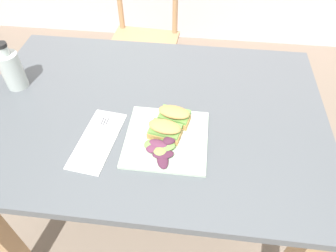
{
  "coord_description": "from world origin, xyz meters",
  "views": [
    {
      "loc": [
        0.03,
        -0.66,
        1.47
      ],
      "look_at": [
        -0.05,
        0.01,
        0.76
      ],
      "focal_mm": 33.16,
      "sensor_mm": 36.0,
      "label": 1
    }
  ],
  "objects_px": {
    "sandwich_half_front": "(165,130)",
    "dining_table": "(150,135)",
    "plate_lunch": "(166,139)",
    "bottle_cold_brew": "(13,71)",
    "chair_wooden_far": "(143,42)",
    "fork_on_napkin": "(99,135)",
    "sandwich_half_back": "(174,115)"
  },
  "relations": [
    {
      "from": "plate_lunch",
      "to": "bottle_cold_brew",
      "type": "distance_m",
      "value": 0.61
    },
    {
      "from": "sandwich_half_front",
      "to": "fork_on_napkin",
      "type": "xyz_separation_m",
      "value": [
        -0.21,
        -0.02,
        -0.03
      ]
    },
    {
      "from": "chair_wooden_far",
      "to": "plate_lunch",
      "type": "relative_size",
      "value": 3.45
    },
    {
      "from": "fork_on_napkin",
      "to": "bottle_cold_brew",
      "type": "bearing_deg",
      "value": 150.13
    },
    {
      "from": "plate_lunch",
      "to": "fork_on_napkin",
      "type": "height_order",
      "value": "plate_lunch"
    },
    {
      "from": "dining_table",
      "to": "sandwich_half_front",
      "type": "bearing_deg",
      "value": -59.86
    },
    {
      "from": "sandwich_half_front",
      "to": "sandwich_half_back",
      "type": "height_order",
      "value": "same"
    },
    {
      "from": "sandwich_half_front",
      "to": "bottle_cold_brew",
      "type": "xyz_separation_m",
      "value": [
        -0.57,
        0.19,
        0.03
      ]
    },
    {
      "from": "dining_table",
      "to": "plate_lunch",
      "type": "relative_size",
      "value": 4.75
    },
    {
      "from": "dining_table",
      "to": "sandwich_half_front",
      "type": "xyz_separation_m",
      "value": [
        0.07,
        -0.12,
        0.17
      ]
    },
    {
      "from": "chair_wooden_far",
      "to": "sandwich_half_front",
      "type": "distance_m",
      "value": 1.08
    },
    {
      "from": "chair_wooden_far",
      "to": "sandwich_half_back",
      "type": "bearing_deg",
      "value": -73.25
    },
    {
      "from": "plate_lunch",
      "to": "dining_table",
      "type": "bearing_deg",
      "value": 120.82
    },
    {
      "from": "chair_wooden_far",
      "to": "fork_on_napkin",
      "type": "relative_size",
      "value": 4.69
    },
    {
      "from": "dining_table",
      "to": "chair_wooden_far",
      "type": "xyz_separation_m",
      "value": [
        -0.19,
        0.88,
        -0.16
      ]
    },
    {
      "from": "sandwich_half_front",
      "to": "chair_wooden_far",
      "type": "bearing_deg",
      "value": 104.58
    },
    {
      "from": "sandwich_half_front",
      "to": "plate_lunch",
      "type": "bearing_deg",
      "value": -48.03
    },
    {
      "from": "bottle_cold_brew",
      "to": "sandwich_half_front",
      "type": "bearing_deg",
      "value": -18.56
    },
    {
      "from": "plate_lunch",
      "to": "sandwich_half_front",
      "type": "bearing_deg",
      "value": 131.97
    },
    {
      "from": "plate_lunch",
      "to": "fork_on_napkin",
      "type": "distance_m",
      "value": 0.21
    },
    {
      "from": "dining_table",
      "to": "bottle_cold_brew",
      "type": "relative_size",
      "value": 6.77
    },
    {
      "from": "plate_lunch",
      "to": "sandwich_half_back",
      "type": "xyz_separation_m",
      "value": [
        0.02,
        0.07,
        0.03
      ]
    },
    {
      "from": "chair_wooden_far",
      "to": "plate_lunch",
      "type": "height_order",
      "value": "chair_wooden_far"
    },
    {
      "from": "sandwich_half_front",
      "to": "dining_table",
      "type": "bearing_deg",
      "value": 120.14
    },
    {
      "from": "sandwich_half_front",
      "to": "fork_on_napkin",
      "type": "relative_size",
      "value": 0.59
    },
    {
      "from": "dining_table",
      "to": "plate_lunch",
      "type": "distance_m",
      "value": 0.2
    },
    {
      "from": "plate_lunch",
      "to": "sandwich_half_front",
      "type": "xyz_separation_m",
      "value": [
        -0.01,
        0.01,
        0.03
      ]
    },
    {
      "from": "dining_table",
      "to": "bottle_cold_brew",
      "type": "height_order",
      "value": "bottle_cold_brew"
    },
    {
      "from": "sandwich_half_back",
      "to": "chair_wooden_far",
      "type": "bearing_deg",
      "value": 106.75
    },
    {
      "from": "chair_wooden_far",
      "to": "sandwich_half_front",
      "type": "height_order",
      "value": "chair_wooden_far"
    },
    {
      "from": "plate_lunch",
      "to": "bottle_cold_brew",
      "type": "xyz_separation_m",
      "value": [
        -0.57,
        0.2,
        0.06
      ]
    },
    {
      "from": "chair_wooden_far",
      "to": "fork_on_napkin",
      "type": "distance_m",
      "value": 1.06
    }
  ]
}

